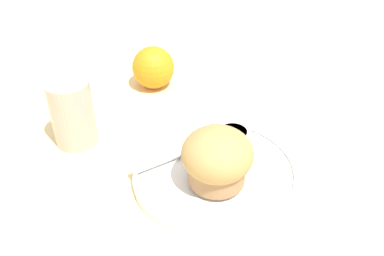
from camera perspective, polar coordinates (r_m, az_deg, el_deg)
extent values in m
plane|color=beige|center=(0.61, 1.35, -5.57)|extent=(3.00, 3.00, 0.00)
cylinder|color=white|center=(0.59, 3.09, -6.09)|extent=(0.23, 0.23, 0.01)
torus|color=white|center=(0.58, 3.12, -5.37)|extent=(0.22, 0.22, 0.01)
cylinder|color=#9E7047|center=(0.55, 3.31, -5.52)|extent=(0.07, 0.07, 0.04)
ellipsoid|color=#A87F47|center=(0.53, 3.41, -3.45)|extent=(0.09, 0.09, 0.06)
cylinder|color=silver|center=(0.62, 5.49, -1.23)|extent=(0.04, 0.04, 0.02)
cylinder|color=beige|center=(0.61, 5.54, -0.57)|extent=(0.04, 0.04, 0.00)
sphere|color=#4C194C|center=(0.60, 1.04, -2.49)|extent=(0.02, 0.02, 0.02)
sphere|color=#4C194C|center=(0.61, 2.10, -1.76)|extent=(0.02, 0.02, 0.02)
cube|color=silver|center=(0.61, -0.30, -2.61)|extent=(0.17, 0.06, 0.00)
sphere|color=orange|center=(0.78, -5.19, 8.04)|extent=(0.08, 0.08, 0.08)
cylinder|color=#E5998C|center=(0.65, -15.66, 1.97)|extent=(0.06, 0.06, 0.10)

